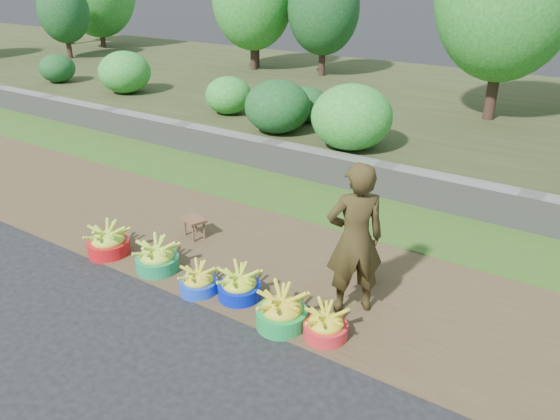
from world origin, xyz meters
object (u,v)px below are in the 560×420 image
Objects in this scene: basin_e at (282,311)px; stool_right at (360,260)px; vendor_woman at (355,239)px; basin_b at (157,258)px; basin_d at (239,286)px; basin_c at (198,281)px; basin_f at (326,325)px; stool_left at (194,222)px; basin_a at (108,242)px.

basin_e is 1.32m from stool_right.
basin_e is at bearing 13.69° from vendor_woman.
basin_b is 1.07× the size of basin_d.
basin_f is (1.66, 0.08, 0.00)m from basin_c.
stool_right is at bearing 28.47° from basin_b.
stool_left is at bearing 102.93° from basin_b.
basin_c is 1.92m from vendor_woman.
basin_a reaches higher than stool_right.
basin_c is at bearing -6.56° from basin_b.
stool_right is (1.44, 1.28, 0.13)m from basin_c.
vendor_woman reaches higher than basin_f.
basin_f is at bearing 9.17° from basin_e.
vendor_woman is at bearing 23.81° from basin_d.
stool_right is (3.04, 1.25, 0.10)m from basin_a.
basin_d is at bearing 3.59° from basin_b.
basin_a is 2.77m from basin_e.
basin_f is at bearing 2.69° from basin_c.
basin_a is 1.21× the size of basin_c.
basin_e reaches higher than basin_c.
basin_d is 1.29× the size of stool_left.
basin_d is 1.68m from stool_left.
basin_e reaches higher than basin_d.
basin_d is 1.19m from basin_f.
basin_e is (1.93, -0.09, 0.00)m from basin_b.
vendor_woman is at bearing 55.18° from basin_e.
basin_d is at bearing 166.55° from basin_e.
basin_b is 0.98× the size of basin_e.
basin_c is at bearing -18.99° from vendor_woman.
basin_c reaches higher than stool_left.
basin_b reaches higher than basin_c.
stool_right is 0.87m from vendor_woman.
basin_a is 0.99× the size of basin_e.
stool_right is at bearing 77.91° from basin_e.
basin_b is at bearing -77.07° from stool_left.
basin_e reaches higher than basin_b.
stool_right is (2.42, 0.27, 0.03)m from stool_left.
basin_d is at bearing 19.16° from basin_c.
vendor_woman reaches higher than stool_left.
stool_left is (0.63, 0.98, 0.06)m from basin_a.
basin_a is 0.32× the size of vendor_woman.
basin_a is 0.84m from basin_b.
basin_d is at bearing -17.68° from vendor_woman.
stool_left is (-0.97, 1.01, 0.10)m from basin_c.
basin_e is 1.47× the size of stool_right.
basin_d is at bearing 175.79° from basin_f.
basin_e is at bearing -13.45° from basin_d.
vendor_woman reaches higher than basin_b.
basin_c is at bearing 179.94° from basin_e.
basin_d is at bearing -30.41° from stool_left.
basin_a is 3.26m from basin_f.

